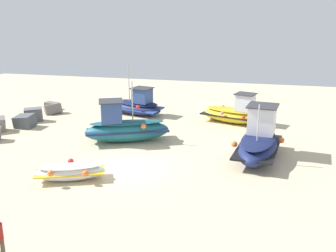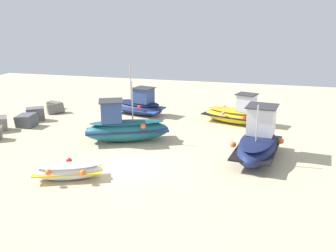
% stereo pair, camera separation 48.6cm
% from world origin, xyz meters
% --- Properties ---
extents(ground_plane, '(55.32, 55.32, 0.00)m').
position_xyz_m(ground_plane, '(0.00, 0.00, 0.00)').
color(ground_plane, beige).
extents(fishing_boat_0, '(2.40, 3.68, 0.87)m').
position_xyz_m(fishing_boat_0, '(-2.12, 2.42, 0.43)').
color(fishing_boat_0, white).
rests_on(fishing_boat_0, ground_plane).
extents(fishing_boat_1, '(3.35, 5.17, 2.35)m').
position_xyz_m(fishing_boat_1, '(10.42, -4.77, 0.72)').
color(fishing_boat_1, gold).
rests_on(fishing_boat_1, ground_plane).
extents(fishing_boat_2, '(5.46, 2.94, 3.33)m').
position_xyz_m(fishing_boat_2, '(3.27, -6.68, 0.96)').
color(fishing_boat_2, navy).
rests_on(fishing_boat_2, ground_plane).
extents(fishing_boat_3, '(3.95, 5.77, 4.02)m').
position_xyz_m(fishing_boat_3, '(4.20, 1.74, 0.93)').
color(fishing_boat_3, '#1E6670').
rests_on(fishing_boat_3, ground_plane).
extents(fishing_boat_4, '(2.97, 4.69, 4.20)m').
position_xyz_m(fishing_boat_4, '(10.98, 3.05, 0.76)').
color(fishing_boat_4, navy).
rests_on(fishing_boat_4, ground_plane).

